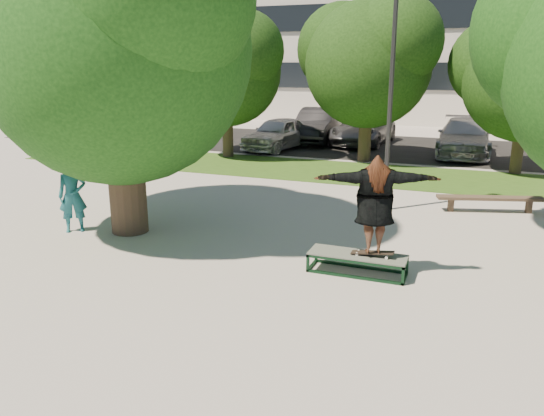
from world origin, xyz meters
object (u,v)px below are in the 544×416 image
at_px(car_dark, 318,125).
at_px(car_silver_b, 464,137).
at_px(lamppost, 391,89).
at_px(bench, 490,199).
at_px(bystander, 73,196).
at_px(car_silver_a, 278,133).
at_px(car_grey, 363,130).
at_px(grind_box, 357,263).
at_px(tree_left, 115,32).

relative_size(car_dark, car_silver_b, 0.96).
xyz_separation_m(lamppost, bench, (2.61, 0.79, -2.80)).
xyz_separation_m(bystander, bench, (9.01, 5.24, -0.50)).
bearing_deg(car_silver_a, car_dark, 81.89).
height_order(lamppost, car_grey, lamppost).
bearing_deg(car_silver_b, lamppost, -100.63).
bearing_deg(bench, car_silver_b, 79.72).
xyz_separation_m(grind_box, car_grey, (-3.27, 16.05, 0.50)).
xyz_separation_m(bench, car_silver_a, (-8.82, 7.71, 0.38)).
xyz_separation_m(car_grey, car_silver_b, (4.62, -1.46, 0.07)).
xyz_separation_m(car_silver_a, car_silver_b, (7.82, 1.49, 0.03)).
xyz_separation_m(grind_box, car_dark, (-5.47, 16.02, 0.63)).
xyz_separation_m(lamppost, grind_box, (0.27, -4.60, -2.96)).
bearing_deg(lamppost, bench, 16.79).
distance_m(lamppost, bystander, 8.13).
xyz_separation_m(bystander, car_grey, (3.40, 15.89, -0.16)).
height_order(grind_box, bench, bench).
bearing_deg(car_silver_a, grind_box, -52.63).
bearing_deg(bench, car_dark, 109.84).
bearing_deg(grind_box, tree_left, 172.87).
bearing_deg(tree_left, car_silver_a, 94.22).
bearing_deg(car_silver_b, tree_left, -117.88).
xyz_separation_m(tree_left, car_silver_a, (-0.92, 12.41, -3.70)).
relative_size(bystander, car_dark, 0.34).
xyz_separation_m(tree_left, car_grey, (2.29, 15.35, -3.74)).
xyz_separation_m(bench, car_grey, (-5.61, 10.66, 0.34)).
bearing_deg(grind_box, car_silver_b, 84.74).
xyz_separation_m(tree_left, bench, (7.90, 4.69, -4.07)).
bearing_deg(car_silver_b, bench, -85.27).
bearing_deg(car_grey, tree_left, -95.03).
relative_size(tree_left, car_silver_b, 1.37).
relative_size(bench, car_dark, 0.54).
distance_m(grind_box, bench, 5.88).
xyz_separation_m(grind_box, car_silver_a, (-6.48, 13.10, 0.53)).
distance_m(grind_box, car_grey, 16.38).
distance_m(grind_box, car_silver_b, 14.66).
bearing_deg(bystander, car_silver_a, 50.91).
bearing_deg(grind_box, bench, 66.55).
relative_size(lamppost, bench, 2.26).
bearing_deg(grind_box, bystander, 178.69).
height_order(tree_left, car_silver_b, tree_left).
bearing_deg(tree_left, lamppost, 36.42).
relative_size(bench, car_grey, 0.55).
bearing_deg(car_silver_b, car_silver_a, -170.67).
bearing_deg(tree_left, car_silver_b, 63.56).
bearing_deg(bystander, tree_left, -12.10).
distance_m(tree_left, lamppost, 6.70).
relative_size(tree_left, grind_box, 3.95).
height_order(car_dark, car_silver_b, car_dark).
bearing_deg(car_dark, lamppost, -67.81).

